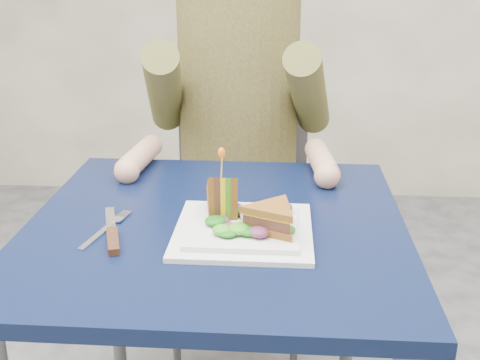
# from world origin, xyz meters

# --- Properties ---
(table) EXTENTS (0.75, 0.75, 0.73)m
(table) POSITION_xyz_m (0.00, 0.00, 0.65)
(table) COLOR black
(table) RESTS_ON ground
(chair) EXTENTS (0.42, 0.40, 0.93)m
(chair) POSITION_xyz_m (0.00, 0.70, 0.54)
(chair) COLOR #47474C
(chair) RESTS_ON ground
(diner) EXTENTS (0.54, 0.59, 0.74)m
(diner) POSITION_xyz_m (-0.00, 0.58, 0.91)
(diner) COLOR brown
(diner) RESTS_ON chair
(plate) EXTENTS (0.26, 0.26, 0.02)m
(plate) POSITION_xyz_m (0.06, -0.05, 0.74)
(plate) COLOR white
(plate) RESTS_ON table
(sandwich_flat) EXTENTS (0.16, 0.16, 0.05)m
(sandwich_flat) POSITION_xyz_m (0.11, -0.07, 0.78)
(sandwich_flat) COLOR brown
(sandwich_flat) RESTS_ON plate
(sandwich_upright) EXTENTS (0.08, 0.12, 0.12)m
(sandwich_upright) POSITION_xyz_m (0.01, -0.00, 0.78)
(sandwich_upright) COLOR brown
(sandwich_upright) RESTS_ON plate
(fork) EXTENTS (0.06, 0.18, 0.01)m
(fork) POSITION_xyz_m (-0.21, -0.06, 0.73)
(fork) COLOR silver
(fork) RESTS_ON table
(knife) EXTENTS (0.09, 0.22, 0.02)m
(knife) POSITION_xyz_m (-0.18, -0.10, 0.74)
(knife) COLOR silver
(knife) RESTS_ON table
(toothpick) EXTENTS (0.01, 0.01, 0.06)m
(toothpick) POSITION_xyz_m (0.01, -0.00, 0.85)
(toothpick) COLOR tan
(toothpick) RESTS_ON sandwich_upright
(toothpick_frill) EXTENTS (0.01, 0.01, 0.02)m
(toothpick_frill) POSITION_xyz_m (0.01, -0.00, 0.88)
(toothpick_frill) COLOR orange
(toothpick_frill) RESTS_ON sandwich_upright
(lettuce_spill) EXTENTS (0.15, 0.13, 0.02)m
(lettuce_spill) POSITION_xyz_m (0.06, -0.04, 0.76)
(lettuce_spill) COLOR #337A14
(lettuce_spill) RESTS_ON plate
(onion_ring) EXTENTS (0.04, 0.04, 0.02)m
(onion_ring) POSITION_xyz_m (0.07, -0.04, 0.77)
(onion_ring) COLOR #9E4C7A
(onion_ring) RESTS_ON plate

